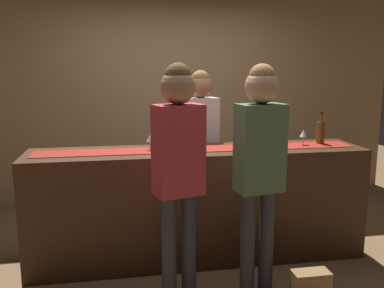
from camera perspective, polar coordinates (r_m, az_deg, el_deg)
ground_plane at (r=3.98m, az=0.83°, el=-15.03°), size 10.00×10.00×0.00m
back_wall at (r=5.48m, az=-2.87°, el=7.74°), size 6.00×0.12×2.90m
bar_counter at (r=3.79m, az=0.86°, el=-8.19°), size 2.96×0.60×1.00m
counter_runner_cloth at (r=3.66m, az=0.88°, el=-0.69°), size 2.81×0.28×0.01m
wine_bottle_green at (r=3.65m, az=0.17°, el=1.02°), size 0.07×0.07×0.30m
wine_bottle_amber at (r=4.09m, az=17.13°, el=1.61°), size 0.07×0.07×0.30m
wine_glass_near_customer at (r=3.62m, az=-5.72°, el=0.77°), size 0.07×0.07×0.14m
wine_glass_mid_counter at (r=3.97m, az=14.97°, el=1.34°), size 0.07×0.07×0.14m
bartender at (r=4.24m, az=1.15°, el=1.33°), size 0.37×0.27×1.68m
customer_sipping at (r=3.08m, az=9.23°, el=-1.51°), size 0.37×0.26×1.74m
customer_browsing at (r=2.95m, az=-1.86°, el=-1.82°), size 0.38×0.29×1.75m
handbag at (r=3.41m, az=15.87°, el=-18.05°), size 0.28×0.14×0.22m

